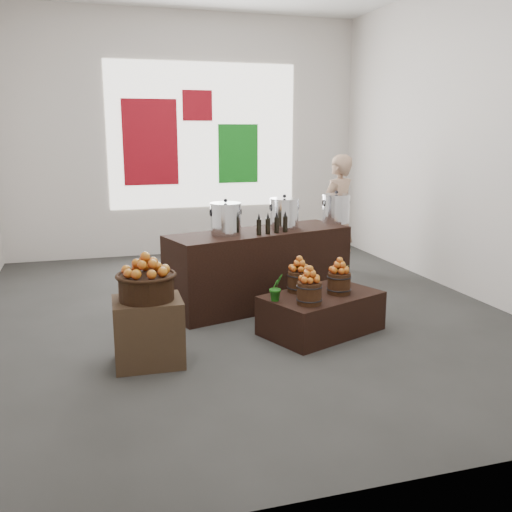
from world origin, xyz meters
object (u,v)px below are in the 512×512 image
object	(u,v)px
crate	(148,332)
shopper	(337,214)
wicker_basket	(146,287)
display_table	(321,313)
stock_pot_left	(226,220)
counter	(259,268)
stock_pot_center	(284,214)
stock_pot_right	(336,209)

from	to	relation	value
crate	shopper	bearing A→B (deg)	41.17
wicker_basket	display_table	world-z (taller)	wicker_basket
stock_pot_left	counter	bearing A→B (deg)	15.60
wicker_basket	stock_pot_center	size ratio (longest dim) A/B	1.41
display_table	stock_pot_center	distance (m)	1.50
crate	stock_pot_left	distance (m)	1.85
wicker_basket	stock_pot_center	xyz separation A→B (m)	(1.84, 1.52, 0.37)
shopper	stock_pot_center	bearing A→B (deg)	15.11
stock_pot_center	display_table	bearing A→B (deg)	-90.00
wicker_basket	stock_pot_left	bearing A→B (deg)	51.05
stock_pot_right	shopper	bearing A→B (deg)	64.22
counter	stock_pot_left	size ratio (longest dim) A/B	6.47
wicker_basket	shopper	xyz separation A→B (m)	(3.10, 2.71, 0.15)
crate	stock_pot_center	world-z (taller)	stock_pot_center
shopper	display_table	bearing A→B (deg)	33.99
crate	display_table	xyz separation A→B (m)	(1.84, 0.32, -0.10)
display_table	stock_pot_center	bearing A→B (deg)	68.13
crate	wicker_basket	size ratio (longest dim) A/B	1.25
wicker_basket	counter	bearing A→B (deg)	43.62
crate	display_table	size ratio (longest dim) A/B	0.51
shopper	stock_pot_right	bearing A→B (deg)	35.95
stock_pot_left	crate	bearing A→B (deg)	-128.95
crate	stock_pot_right	xyz separation A→B (m)	(2.64, 1.75, 0.79)
display_table	stock_pot_left	bearing A→B (deg)	106.94
crate	stock_pot_right	world-z (taller)	stock_pot_right
wicker_basket	counter	world-z (taller)	counter
stock_pot_left	stock_pot_center	world-z (taller)	same
wicker_basket	counter	distance (m)	2.09
crate	counter	bearing A→B (deg)	43.62
display_table	shopper	size ratio (longest dim) A/B	0.69
crate	shopper	size ratio (longest dim) A/B	0.35
wicker_basket	stock_pot_left	world-z (taller)	stock_pot_left
stock_pot_center	crate	bearing A→B (deg)	-140.43
stock_pot_left	stock_pot_center	bearing A→B (deg)	15.60
stock_pot_left	stock_pot_right	world-z (taller)	same
crate	stock_pot_left	bearing A→B (deg)	51.05
crate	stock_pot_left	size ratio (longest dim) A/B	1.76
counter	stock_pot_center	world-z (taller)	stock_pot_center
display_table	stock_pot_left	size ratio (longest dim) A/B	3.47
wicker_basket	display_table	size ratio (longest dim) A/B	0.41
stock_pot_right	shopper	world-z (taller)	shopper
display_table	shopper	world-z (taller)	shopper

